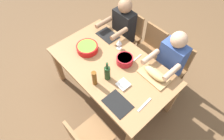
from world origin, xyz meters
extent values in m
plane|color=brown|center=(0.00, 0.00, 0.00)|extent=(8.00, 8.00, 0.00)
cube|color=#9E7044|center=(0.00, 0.00, 0.72)|extent=(1.69, 0.99, 0.04)
cube|color=#9E7044|center=(-0.79, -0.44, 0.35)|extent=(0.07, 0.07, 0.70)
cube|color=#9E7044|center=(0.79, -0.44, 0.35)|extent=(0.07, 0.07, 0.70)
cube|color=#9E7044|center=(0.79, 0.44, 0.35)|extent=(0.07, 0.07, 0.70)
cube|color=olive|center=(-0.47, -0.74, 0.44)|extent=(0.40, 0.40, 0.03)
cube|color=olive|center=(-0.47, -0.92, 0.65)|extent=(0.38, 0.04, 0.40)
cube|color=olive|center=(-0.64, -0.57, 0.21)|extent=(0.04, 0.04, 0.42)
cube|color=olive|center=(-0.30, -0.57, 0.21)|extent=(0.04, 0.04, 0.42)
cube|color=olive|center=(-0.64, -0.91, 0.21)|extent=(0.04, 0.04, 0.42)
cube|color=olive|center=(-0.30, -0.91, 0.21)|extent=(0.04, 0.04, 0.42)
cylinder|color=#2D2D38|center=(-0.55, -0.52, 0.23)|extent=(0.11, 0.11, 0.45)
cylinder|color=#2D2D38|center=(-0.39, -0.52, 0.23)|extent=(0.11, 0.11, 0.45)
cube|color=#334C8C|center=(-0.47, -0.68, 0.73)|extent=(0.34, 0.20, 0.55)
cylinder|color=tan|center=(-0.64, -0.41, 0.85)|extent=(0.07, 0.30, 0.07)
cylinder|color=tan|center=(-0.30, -0.41, 0.85)|extent=(0.07, 0.30, 0.07)
sphere|color=tan|center=(-0.47, -0.68, 1.09)|extent=(0.21, 0.21, 0.21)
cube|color=olive|center=(-0.47, 0.74, 0.44)|extent=(0.40, 0.40, 0.03)
cube|color=olive|center=(-0.30, 0.57, 0.21)|extent=(0.04, 0.04, 0.42)
cube|color=olive|center=(0.00, -0.74, 0.44)|extent=(0.40, 0.40, 0.03)
cube|color=olive|center=(0.00, -0.92, 0.65)|extent=(0.38, 0.04, 0.40)
cube|color=olive|center=(-0.17, -0.57, 0.21)|extent=(0.04, 0.04, 0.42)
cube|color=olive|center=(0.17, -0.57, 0.21)|extent=(0.04, 0.04, 0.42)
cube|color=olive|center=(-0.17, -0.91, 0.21)|extent=(0.04, 0.04, 0.42)
cube|color=olive|center=(0.17, -0.91, 0.21)|extent=(0.04, 0.04, 0.42)
cube|color=olive|center=(0.47, -0.74, 0.44)|extent=(0.40, 0.40, 0.03)
cube|color=olive|center=(0.47, -0.92, 0.65)|extent=(0.38, 0.04, 0.40)
cube|color=olive|center=(0.30, -0.57, 0.21)|extent=(0.04, 0.04, 0.42)
cube|color=olive|center=(0.64, -0.57, 0.21)|extent=(0.04, 0.04, 0.42)
cube|color=olive|center=(0.30, -0.91, 0.21)|extent=(0.04, 0.04, 0.42)
cube|color=olive|center=(0.64, -0.91, 0.21)|extent=(0.04, 0.04, 0.42)
cylinder|color=#2D2D38|center=(0.39, -0.52, 0.23)|extent=(0.11, 0.11, 0.45)
cylinder|color=#2D2D38|center=(0.55, -0.52, 0.23)|extent=(0.11, 0.11, 0.45)
cube|color=black|center=(0.47, -0.68, 0.73)|extent=(0.34, 0.20, 0.55)
cylinder|color=#9E7251|center=(0.30, -0.41, 0.85)|extent=(0.07, 0.30, 0.07)
cylinder|color=#9E7251|center=(0.64, -0.41, 0.85)|extent=(0.07, 0.30, 0.07)
sphere|color=#9E7251|center=(0.47, -0.68, 1.09)|extent=(0.21, 0.21, 0.21)
cylinder|color=#B21923|center=(-0.08, -0.15, 0.79)|extent=(0.22, 0.22, 0.10)
cylinder|color=orange|center=(-0.08, -0.15, 0.83)|extent=(0.19, 0.19, 0.04)
cylinder|color=red|center=(0.43, 0.08, 0.79)|extent=(0.30, 0.30, 0.09)
cylinder|color=#669E33|center=(0.43, 0.08, 0.81)|extent=(0.26, 0.26, 0.03)
cube|color=tan|center=(-0.49, -0.26, 0.75)|extent=(0.41, 0.23, 0.02)
ellipsoid|color=tan|center=(-0.49, -0.26, 0.81)|extent=(0.32, 0.12, 0.09)
cylinder|color=#193819|center=(-0.12, 0.18, 0.84)|extent=(0.08, 0.08, 0.20)
cylinder|color=#193819|center=(-0.12, 0.18, 0.98)|extent=(0.03, 0.03, 0.09)
cylinder|color=brown|center=(-0.07, 0.35, 0.85)|extent=(0.06, 0.06, 0.22)
cylinder|color=silver|center=(0.16, -0.28, 0.74)|extent=(0.07, 0.07, 0.01)
cylinder|color=silver|center=(0.16, -0.28, 0.78)|extent=(0.01, 0.01, 0.07)
cone|color=silver|center=(0.16, -0.28, 0.86)|extent=(0.08, 0.08, 0.08)
cube|color=black|center=(-0.47, 0.34, 0.74)|extent=(0.32, 0.23, 0.01)
cube|color=silver|center=(-0.14, -0.34, 0.74)|extent=(0.03, 0.17, 0.01)
cube|color=black|center=(0.47, -0.34, 0.74)|extent=(0.32, 0.23, 0.01)
cube|color=silver|center=(-0.68, 0.12, 0.74)|extent=(0.04, 0.23, 0.01)
cube|color=white|center=(-0.33, 0.11, 0.75)|extent=(0.14, 0.14, 0.02)
camera|label=1|loc=(-1.16, 1.06, 2.71)|focal=30.45mm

